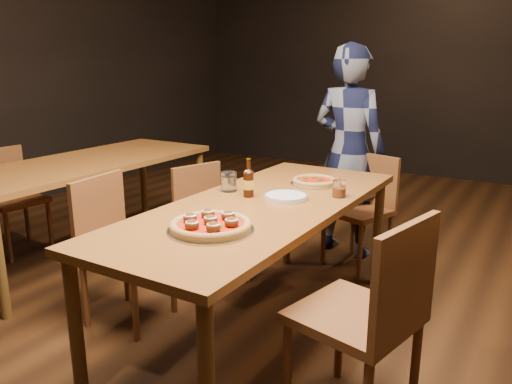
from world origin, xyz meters
The scene contains 15 objects.
ground centered at (0.00, 0.00, 0.00)m, with size 9.00×9.00×0.00m, color black.
table_main centered at (0.00, 0.00, 0.68)m, with size 0.80×2.00×0.75m.
table_left centered at (-1.70, 0.30, 0.68)m, with size 0.80×2.00×0.75m.
chair_main_nw centered at (-0.72, -0.26, 0.44)m, with size 0.41×0.41×0.88m, color brown, non-canonical shape.
chair_main_sw centered at (-0.62, 0.41, 0.41)m, with size 0.38×0.38×0.82m, color brown, non-canonical shape.
chair_main_e centered at (0.67, -0.38, 0.47)m, with size 0.44×0.44×0.95m, color brown, non-canonical shape.
chair_end centered at (0.11, 1.17, 0.42)m, with size 0.39×0.39×0.85m, color brown, non-canonical shape.
chair_nbr_left centered at (-2.26, 0.06, 0.42)m, with size 0.40×0.40×0.85m, color brown, non-canonical shape.
pizza_meatball centered at (0.04, -0.49, 0.78)m, with size 0.38×0.38×0.07m.
pizza_margherita centered at (0.07, 0.52, 0.77)m, with size 0.28×0.28×0.04m.
plate_stack centered at (0.07, 0.14, 0.76)m, with size 0.23×0.23×0.02m, color white.
beer_bottle centered at (-0.12, 0.07, 0.82)m, with size 0.06×0.06×0.21m.
water_glass centered at (-0.28, 0.12, 0.81)m, with size 0.09×0.09×0.11m, color white.
amber_glass centered at (0.30, 0.32, 0.80)m, with size 0.07×0.07×0.09m, color #9A3D11.
diner centered at (-0.06, 1.40, 0.80)m, with size 0.58×0.38×1.59m, color black.
Camera 1 is at (1.27, -2.14, 1.47)m, focal length 35.00 mm.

